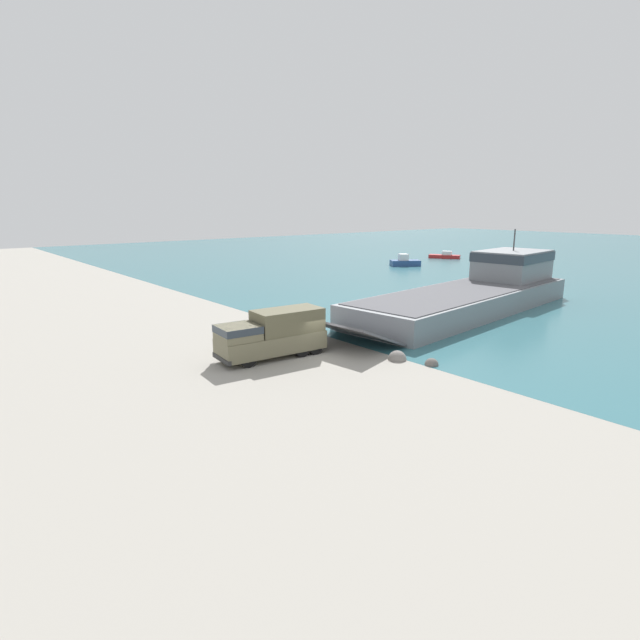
{
  "coord_description": "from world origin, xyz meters",
  "views": [
    {
      "loc": [
        25.98,
        -22.04,
        10.38
      ],
      "look_at": [
        -2.22,
        1.46,
        1.97
      ],
      "focal_mm": 28.0,
      "sensor_mm": 36.0,
      "label": 1
    }
  ],
  "objects_px": {
    "landing_craft": "(478,290)",
    "military_truck": "(272,334)",
    "soldier_on_ramp": "(235,337)",
    "moored_boat_b": "(445,256)",
    "moored_boat_a": "(405,262)"
  },
  "relations": [
    {
      "from": "landing_craft",
      "to": "military_truck",
      "type": "height_order",
      "value": "landing_craft"
    },
    {
      "from": "landing_craft",
      "to": "soldier_on_ramp",
      "type": "height_order",
      "value": "landing_craft"
    },
    {
      "from": "landing_craft",
      "to": "moored_boat_b",
      "type": "bearing_deg",
      "value": 124.74
    },
    {
      "from": "moored_boat_a",
      "to": "military_truck",
      "type": "bearing_deg",
      "value": -24.45
    },
    {
      "from": "landing_craft",
      "to": "moored_boat_a",
      "type": "bearing_deg",
      "value": 136.88
    },
    {
      "from": "military_truck",
      "to": "soldier_on_ramp",
      "type": "distance_m",
      "value": 3.49
    },
    {
      "from": "soldier_on_ramp",
      "to": "moored_boat_a",
      "type": "distance_m",
      "value": 57.19
    },
    {
      "from": "moored_boat_b",
      "to": "landing_craft",
      "type": "bearing_deg",
      "value": -168.07
    },
    {
      "from": "moored_boat_a",
      "to": "moored_boat_b",
      "type": "xyz_separation_m",
      "value": [
        -3.49,
        16.37,
        -0.22
      ]
    },
    {
      "from": "moored_boat_a",
      "to": "moored_boat_b",
      "type": "height_order",
      "value": "moored_boat_a"
    },
    {
      "from": "military_truck",
      "to": "moored_boat_b",
      "type": "bearing_deg",
      "value": -147.03
    },
    {
      "from": "soldier_on_ramp",
      "to": "military_truck",
      "type": "bearing_deg",
      "value": 118.56
    },
    {
      "from": "landing_craft",
      "to": "moored_boat_a",
      "type": "height_order",
      "value": "landing_craft"
    },
    {
      "from": "landing_craft",
      "to": "military_truck",
      "type": "relative_size",
      "value": 4.51
    },
    {
      "from": "soldier_on_ramp",
      "to": "moored_boat_a",
      "type": "bearing_deg",
      "value": -142.48
    }
  ]
}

